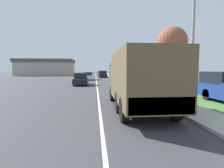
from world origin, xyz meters
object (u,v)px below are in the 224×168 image
object	(u,v)px
lamp_post	(189,25)
car_second_ahead	(88,76)
military_truck	(138,78)
car_nearest_ahead	(81,80)
car_third_ahead	(103,74)
car_fourth_ahead	(101,74)

from	to	relation	value
lamp_post	car_second_ahead	bearing A→B (deg)	103.23
military_truck	car_nearest_ahead	world-z (taller)	military_truck
lamp_post	car_third_ahead	bearing A→B (deg)	94.48
military_truck	car_fourth_ahead	xyz separation A→B (m)	(-0.47, 45.48, -0.94)
military_truck	car_fourth_ahead	distance (m)	45.49
car_second_ahead	lamp_post	bearing A→B (deg)	-76.77
car_second_ahead	car_third_ahead	xyz separation A→B (m)	(3.37, 9.28, 0.08)
car_second_ahead	car_nearest_ahead	bearing A→B (deg)	-92.44
car_third_ahead	car_fourth_ahead	size ratio (longest dim) A/B	1.00
car_nearest_ahead	car_fourth_ahead	bearing A→B (deg)	83.37
military_truck	lamp_post	size ratio (longest dim) A/B	1.00
military_truck	car_nearest_ahead	size ratio (longest dim) A/B	1.65
car_second_ahead	lamp_post	xyz separation A→B (m)	(6.15, -26.17, 3.66)
car_nearest_ahead	car_second_ahead	xyz separation A→B (m)	(0.48, 11.28, -0.02)
car_nearest_ahead	car_fourth_ahead	size ratio (longest dim) A/B	0.92
military_truck	car_third_ahead	world-z (taller)	military_truck
military_truck	lamp_post	distance (m)	3.75
car_fourth_ahead	lamp_post	xyz separation A→B (m)	(3.04, -45.73, 3.66)
car_nearest_ahead	car_third_ahead	xyz separation A→B (m)	(3.85, 20.56, 0.05)
military_truck	car_third_ahead	distance (m)	35.21
car_nearest_ahead	lamp_post	distance (m)	16.70
military_truck	lamp_post	world-z (taller)	lamp_post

